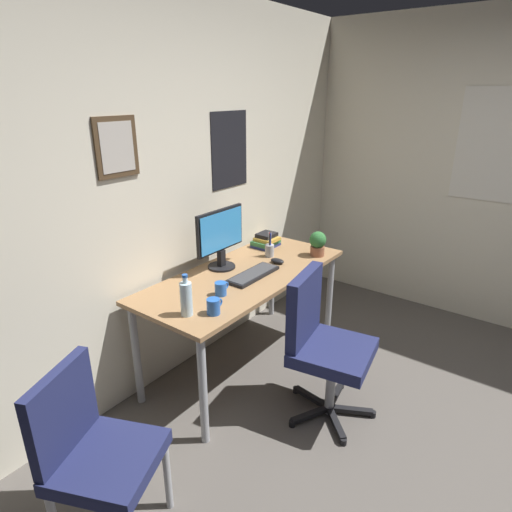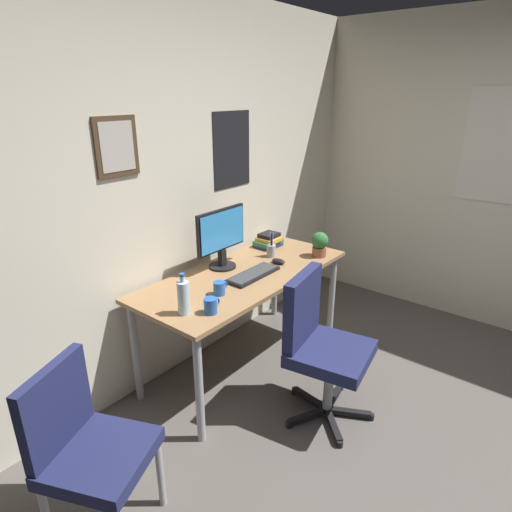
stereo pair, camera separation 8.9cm
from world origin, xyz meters
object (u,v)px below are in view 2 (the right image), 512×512
office_chair (319,340)px  monitor (221,236)px  potted_plant (320,243)px  pen_cup (271,250)px  computer_mouse (278,261)px  keyboard (253,274)px  coffee_mug_far (220,288)px  book_stack_left (269,241)px  side_chair (86,443)px  coffee_mug_near (211,306)px  water_bottle (183,297)px

office_chair → monitor: (0.09, 0.89, 0.47)m
potted_plant → pen_cup: size_ratio=0.98×
computer_mouse → monitor: bearing=138.1°
computer_mouse → pen_cup: 0.16m
keyboard → potted_plant: potted_plant is taller
coffee_mug_far → book_stack_left: bearing=18.4°
keyboard → side_chair: bearing=-171.5°
side_chair → coffee_mug_near: bearing=4.6°
coffee_mug_far → water_bottle: bearing=-177.2°
monitor → coffee_mug_near: monitor is taller
pen_cup → keyboard: bearing=-161.2°
side_chair → coffee_mug_far: bearing=10.4°
keyboard → computer_mouse: 0.30m
monitor → coffee_mug_far: bearing=-139.1°
coffee_mug_near → office_chair: bearing=-45.2°
coffee_mug_far → pen_cup: pen_cup is taller
office_chair → coffee_mug_far: size_ratio=8.44×
book_stack_left → coffee_mug_near: bearing=-158.9°
keyboard → book_stack_left: (0.56, 0.29, 0.04)m
office_chair → side_chair: bearing=163.6°
water_bottle → book_stack_left: (1.23, 0.32, -0.06)m
water_bottle → keyboard: bearing=2.6°
office_chair → coffee_mug_near: size_ratio=8.19×
keyboard → water_bottle: bearing=-177.4°
coffee_mug_far → potted_plant: 0.99m
office_chair → coffee_mug_far: office_chair is taller
potted_plant → book_stack_left: size_ratio=0.88×
side_chair → potted_plant: size_ratio=4.49×
keyboard → water_bottle: size_ratio=1.70×
computer_mouse → water_bottle: 0.98m
water_bottle → coffee_mug_near: size_ratio=2.18×
potted_plant → coffee_mug_far: bearing=171.8°
office_chair → keyboard: size_ratio=2.21×
book_stack_left → monitor: bearing=-179.3°
pen_cup → coffee_mug_near: bearing=-163.8°
office_chair → keyboard: 0.67m
monitor → potted_plant: 0.78m
office_chair → water_bottle: bearing=134.3°
side_chair → potted_plant: 2.10m
office_chair → keyboard: bearing=80.2°
office_chair → book_stack_left: (0.66, 0.90, 0.28)m
side_chair → water_bottle: size_ratio=3.47×
pen_cup → book_stack_left: (0.18, 0.16, -0.01)m
side_chair → coffee_mug_far: (1.09, 0.20, 0.30)m
book_stack_left → pen_cup: bearing=-138.1°
monitor → keyboard: monitor is taller
side_chair → pen_cup: size_ratio=4.38×
side_chair → monitor: monitor is taller
office_chair → coffee_mug_far: 0.70m
water_bottle → coffee_mug_far: (0.31, 0.02, -0.06)m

